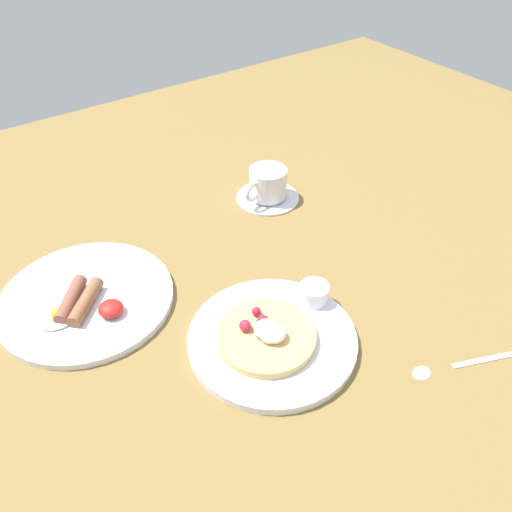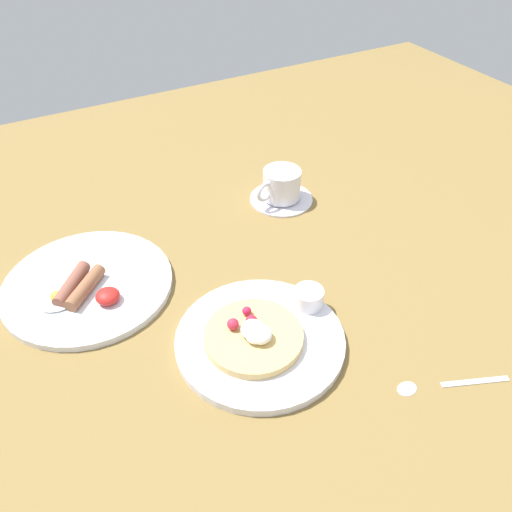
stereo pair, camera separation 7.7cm
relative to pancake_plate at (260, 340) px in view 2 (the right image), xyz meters
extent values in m
cube|color=olive|center=(0.06, 0.13, -0.02)|extent=(2.03, 1.56, 0.03)
cylinder|color=white|center=(0.00, 0.00, 0.00)|extent=(0.24, 0.24, 0.01)
cylinder|color=#D9B36A|center=(-0.01, 0.00, 0.01)|extent=(0.14, 0.14, 0.01)
sphere|color=red|center=(-0.01, 0.02, 0.03)|extent=(0.02, 0.02, 0.02)
sphere|color=#CB1D42|center=(0.00, 0.04, 0.03)|extent=(0.01, 0.01, 0.01)
sphere|color=#C4213F|center=(-0.01, 0.01, 0.03)|extent=(0.01, 0.01, 0.01)
sphere|color=black|center=(-0.01, 0.01, 0.03)|extent=(0.02, 0.02, 0.02)
sphere|color=navy|center=(-0.01, 0.02, 0.02)|extent=(0.01, 0.01, 0.01)
sphere|color=navy|center=(-0.02, 0.00, 0.03)|extent=(0.01, 0.01, 0.01)
sphere|color=#C72741|center=(-0.03, 0.02, 0.03)|extent=(0.02, 0.02, 0.02)
ellipsoid|color=white|center=(-0.01, -0.01, 0.03)|extent=(0.03, 0.03, 0.02)
ellipsoid|color=white|center=(-0.01, -0.01, 0.03)|extent=(0.03, 0.03, 0.02)
ellipsoid|color=white|center=(-0.01, 0.00, 0.03)|extent=(0.04, 0.04, 0.02)
cylinder|color=white|center=(0.10, 0.02, 0.02)|extent=(0.04, 0.04, 0.03)
cylinder|color=#542807|center=(0.10, 0.02, 0.03)|extent=(0.04, 0.04, 0.00)
cylinder|color=white|center=(-0.19, 0.23, 0.00)|extent=(0.27, 0.27, 0.01)
cylinder|color=brown|center=(-0.19, 0.21, 0.02)|extent=(0.08, 0.08, 0.02)
cylinder|color=brown|center=(-0.21, 0.23, 0.02)|extent=(0.07, 0.08, 0.02)
ellipsoid|color=white|center=(-0.23, 0.21, 0.01)|extent=(0.06, 0.05, 0.01)
sphere|color=yellow|center=(-0.23, 0.21, 0.01)|extent=(0.02, 0.02, 0.02)
ellipsoid|color=red|center=(-0.17, 0.18, 0.01)|extent=(0.04, 0.04, 0.02)
cylinder|color=silver|center=(0.21, 0.30, 0.00)|extent=(0.12, 0.12, 0.01)
cylinder|color=white|center=(0.21, 0.30, 0.03)|extent=(0.07, 0.07, 0.06)
torus|color=white|center=(0.17, 0.29, 0.03)|extent=(0.04, 0.02, 0.04)
cylinder|color=#917D5F|center=(0.21, 0.30, 0.05)|extent=(0.06, 0.06, 0.00)
cube|color=silver|center=(0.22, -0.20, 0.00)|extent=(0.09, 0.04, 0.00)
ellipsoid|color=silver|center=(0.13, -0.16, 0.00)|extent=(0.03, 0.02, 0.01)
camera|label=1|loc=(-0.31, -0.39, 0.57)|focal=36.83mm
camera|label=2|loc=(-0.24, -0.43, 0.57)|focal=36.83mm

